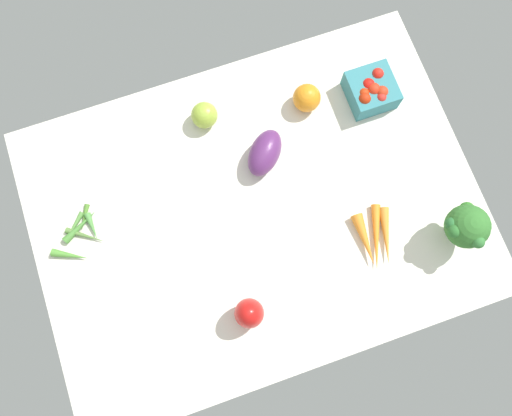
# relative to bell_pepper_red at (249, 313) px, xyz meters

# --- Properties ---
(tablecloth) EXTENTS (1.04, 0.76, 0.02)m
(tablecloth) POSITION_rel_bell_pepper_red_xyz_m (0.09, 0.22, -0.06)
(tablecloth) COLOR silver
(tablecloth) RESTS_ON ground
(bell_pepper_red) EXTENTS (0.08, 0.08, 0.10)m
(bell_pepper_red) POSITION_rel_bell_pepper_red_xyz_m (0.00, 0.00, 0.00)
(bell_pepper_red) COLOR red
(bell_pepper_red) RESTS_ON tablecloth
(carrot_bunch) EXTENTS (0.10, 0.15, 0.03)m
(carrot_bunch) POSITION_rel_bell_pepper_red_xyz_m (0.33, 0.07, -0.04)
(carrot_bunch) COLOR orange
(carrot_bunch) RESTS_ON tablecloth
(eggplant) EXTENTS (0.13, 0.13, 0.07)m
(eggplant) POSITION_rel_bell_pepper_red_xyz_m (0.15, 0.34, -0.02)
(eggplant) COLOR #5C2A65
(eggplant) RESTS_ON tablecloth
(broccoli_head) EXTENTS (0.10, 0.10, 0.13)m
(broccoli_head) POSITION_rel_bell_pepper_red_xyz_m (0.51, 0.02, 0.03)
(broccoli_head) COLOR #96C981
(broccoli_head) RESTS_ON tablecloth
(okra_pile) EXTENTS (0.13, 0.14, 0.02)m
(okra_pile) POSITION_rel_bell_pepper_red_xyz_m (-0.31, 0.30, -0.04)
(okra_pile) COLOR #4B7F2B
(okra_pile) RESTS_ON tablecloth
(berry_basket) EXTENTS (0.11, 0.11, 0.07)m
(berry_basket) POSITION_rel_bell_pepper_red_xyz_m (0.45, 0.40, -0.02)
(berry_basket) COLOR teal
(berry_basket) RESTS_ON tablecloth
(heirloom_tomato_green) EXTENTS (0.06, 0.06, 0.06)m
(heirloom_tomato_green) POSITION_rel_bell_pepper_red_xyz_m (0.05, 0.47, -0.02)
(heirloom_tomato_green) COLOR #98B73A
(heirloom_tomato_green) RESTS_ON tablecloth
(heirloom_tomato_orange) EXTENTS (0.07, 0.07, 0.07)m
(heirloom_tomato_orange) POSITION_rel_bell_pepper_red_xyz_m (0.30, 0.44, -0.02)
(heirloom_tomato_orange) COLOR orange
(heirloom_tomato_orange) RESTS_ON tablecloth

